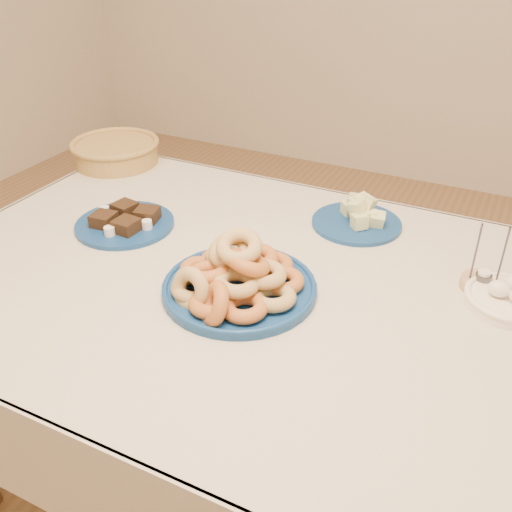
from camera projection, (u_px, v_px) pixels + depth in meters
name	position (u px, v px, depth m)	size (l,w,h in m)	color
ground	(263.00, 487.00, 1.73)	(5.00, 5.00, 0.00)	olive
dining_table	(265.00, 318.00, 1.39)	(1.71, 1.11, 0.75)	brown
donut_platter	(237.00, 280.00, 1.28)	(0.47, 0.47, 0.16)	navy
melon_plate	(359.00, 217.00, 1.57)	(0.29, 0.29, 0.09)	navy
brownie_plate	(125.00, 222.00, 1.56)	(0.30, 0.30, 0.05)	navy
wicker_basket	(116.00, 151.00, 1.94)	(0.36, 0.36, 0.08)	olive
candle_holder	(482.00, 282.00, 1.31)	(0.11, 0.11, 0.16)	tan
egg_bowl	(509.00, 298.00, 1.24)	(0.19, 0.19, 0.06)	white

